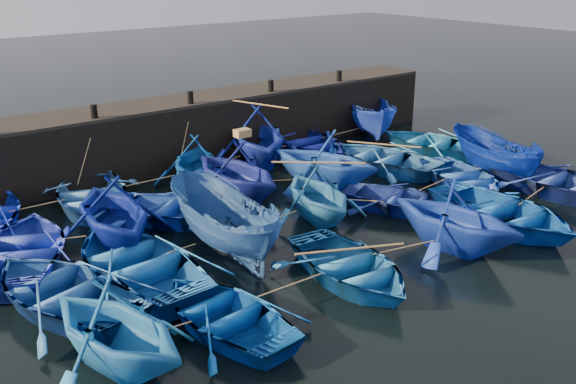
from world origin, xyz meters
TOP-DOWN VIEW (x-y plane):
  - ground at (0.00, 0.00)m, footprint 120.00×120.00m
  - quay_wall at (0.00, 10.50)m, footprint 26.00×2.50m
  - quay_top at (0.00, 10.50)m, footprint 26.00×2.50m
  - bollard_1 at (-4.00, 9.60)m, footprint 0.24×0.24m
  - bollard_2 at (0.00, 9.60)m, footprint 0.24×0.24m
  - bollard_3 at (4.00, 9.60)m, footprint 0.24×0.24m
  - bollard_4 at (8.00, 9.60)m, footprint 0.24×0.24m
  - boat_1 at (-5.22, 7.50)m, footprint 5.06×5.95m
  - boat_2 at (-1.11, 7.52)m, footprint 4.66×4.78m
  - boat_3 at (2.20, 8.09)m, footprint 5.83×6.14m
  - boat_4 at (4.80, 8.11)m, footprint 4.06×5.40m
  - boat_5 at (9.05, 8.31)m, footprint 4.33×5.19m
  - boat_6 at (-8.33, 4.48)m, footprint 5.23×5.93m
  - boat_7 at (-5.76, 4.19)m, footprint 4.34×4.87m
  - boat_8 at (-3.53, 4.75)m, footprint 5.22×5.50m
  - boat_9 at (-0.85, 5.07)m, footprint 4.01×4.59m
  - boat_10 at (2.47, 4.23)m, footprint 5.03×5.38m
  - boat_11 at (5.86, 4.47)m, footprint 4.39×5.51m
  - boat_12 at (9.16, 4.66)m, footprint 4.52×5.59m
  - boat_13 at (-8.28, 1.52)m, footprint 4.78×5.78m
  - boat_14 at (-6.21, 1.72)m, footprint 4.15×5.59m
  - boat_15 at (-3.52, 1.77)m, footprint 2.13×5.14m
  - boat_16 at (0.27, 1.96)m, footprint 4.03×4.41m
  - boat_17 at (3.08, 0.87)m, footprint 4.47×5.01m
  - boat_18 at (6.59, 1.08)m, footprint 4.40×5.16m
  - boat_19 at (8.58, 1.16)m, footprint 2.41×4.67m
  - boat_20 at (-8.27, -1.66)m, footprint 4.28×4.67m
  - boat_21 at (-5.66, -1.75)m, footprint 3.38×4.43m
  - boat_22 at (-1.79, -1.78)m, footprint 3.76×4.87m
  - boat_23 at (2.00, -2.21)m, footprint 4.13×4.61m
  - boat_24 at (4.61, -2.05)m, footprint 4.09×5.47m
  - boat_25 at (8.76, -1.56)m, footprint 3.94×5.31m
  - wooden_crate at (-0.55, 5.07)m, footprint 0.54×0.37m
  - mooring_ropes at (0.50, 5.11)m, footprint 17.87×11.76m
  - loose_oars at (1.64, 3.18)m, footprint 9.90×11.95m

SIDE VIEW (x-z plane):
  - ground at x=0.00m, z-range 0.00..0.00m
  - boat_17 at x=3.08m, z-range 0.00..0.86m
  - boat_21 at x=-5.66m, z-range 0.00..0.86m
  - boat_18 at x=6.59m, z-range 0.00..0.91m
  - boat_8 at x=-3.53m, z-range 0.00..0.93m
  - boat_22 at x=-1.79m, z-range 0.00..0.93m
  - boat_6 at x=-8.33m, z-range 0.00..1.02m
  - boat_12 at x=9.16m, z-range 0.00..1.03m
  - boat_11 at x=5.86m, z-range 0.00..1.03m
  - boat_13 at x=-8.28m, z-range 0.00..1.04m
  - boat_1 at x=-5.22m, z-range 0.00..1.05m
  - boat_25 at x=8.76m, z-range 0.00..1.06m
  - boat_4 at x=4.80m, z-range 0.00..1.06m
  - boat_24 at x=4.61m, z-range 0.00..1.08m
  - boat_14 at x=-6.21m, z-range 0.00..1.12m
  - boat_19 at x=8.58m, z-range 0.00..1.72m
  - mooring_ropes at x=0.50m, z-range -0.17..1.93m
  - boat_2 at x=-1.11m, z-range 0.00..1.92m
  - boat_5 at x=9.05m, z-range 0.00..1.93m
  - boat_15 at x=-3.52m, z-range 0.00..1.96m
  - boat_16 at x=0.27m, z-range 0.00..1.98m
  - boat_20 at x=-8.27m, z-range 0.00..2.07m
  - boat_23 at x=2.00m, z-range 0.00..2.17m
  - boat_10 at x=2.47m, z-range 0.00..2.29m
  - boat_9 at x=-0.85m, z-range 0.00..2.32m
  - boat_7 at x=-5.76m, z-range 0.00..2.33m
  - quay_wall at x=0.00m, z-range 0.00..2.50m
  - boat_3 at x=2.20m, z-range 0.00..2.54m
  - loose_oars at x=1.64m, z-range 0.82..2.48m
  - wooden_crate at x=-0.55m, z-range 2.32..2.59m
  - quay_top at x=0.00m, z-range 2.50..2.62m
  - bollard_1 at x=-4.00m, z-range 2.62..3.12m
  - bollard_2 at x=0.00m, z-range 2.62..3.12m
  - bollard_3 at x=4.00m, z-range 2.62..3.12m
  - bollard_4 at x=8.00m, z-range 2.62..3.12m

